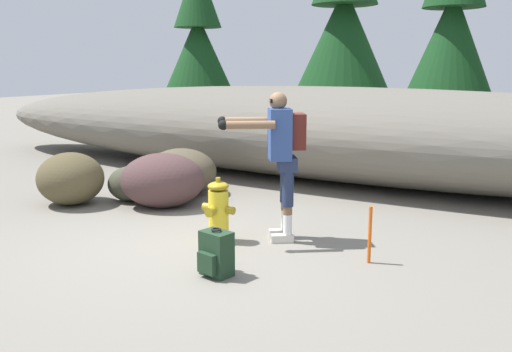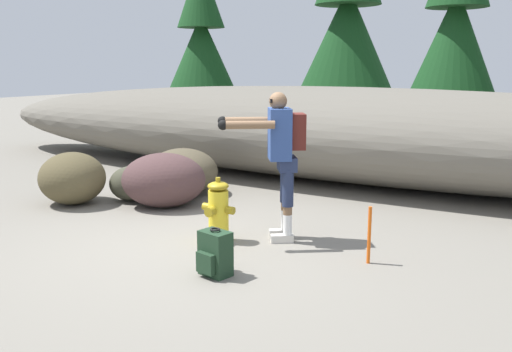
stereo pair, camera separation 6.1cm
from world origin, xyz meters
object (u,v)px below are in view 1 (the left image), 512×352
fire_hydrant (218,212)px  boulder_small (181,172)px  boulder_mid (163,180)px  utility_worker (280,148)px  boulder_large (71,179)px  survey_stake (370,235)px  boulder_outlier (130,184)px  spare_backpack (216,254)px

fire_hydrant → boulder_small: 2.50m
boulder_mid → utility_worker: bearing=-13.5°
utility_worker → boulder_mid: size_ratio=1.43×
boulder_large → survey_stake: bearing=-2.6°
boulder_outlier → survey_stake: size_ratio=1.11×
utility_worker → survey_stake: size_ratio=2.85×
fire_hydrant → boulder_outlier: 2.42m
utility_worker → fire_hydrant: bearing=0.3°
spare_backpack → survey_stake: (1.17, 1.07, 0.08)m
fire_hydrant → survey_stake: bearing=5.7°
utility_worker → spare_backpack: 1.56m
utility_worker → boulder_large: 3.49m
fire_hydrant → boulder_outlier: fire_hydrant is taller
utility_worker → boulder_large: utility_worker is taller
utility_worker → boulder_small: 2.83m
boulder_small → survey_stake: bearing=-23.1°
boulder_mid → survey_stake: boulder_mid is taller
boulder_small → boulder_outlier: size_ratio=1.78×
survey_stake → boulder_small: bearing=156.9°
utility_worker → boulder_mid: 2.32m
utility_worker → boulder_large: bearing=-34.1°
spare_backpack → boulder_large: size_ratio=0.47×
spare_backpack → survey_stake: size_ratio=0.78×
fire_hydrant → spare_backpack: fire_hydrant is taller
boulder_outlier → spare_backpack: bearing=-33.7°
boulder_small → boulder_outlier: 0.84m
spare_backpack → boulder_small: 3.53m
boulder_large → boulder_mid: bearing=22.8°
fire_hydrant → survey_stake: fire_hydrant is taller
boulder_outlier → survey_stake: 4.04m
utility_worker → boulder_small: bearing=-62.6°
boulder_outlier → survey_stake: survey_stake is taller
spare_backpack → boulder_outlier: size_ratio=0.71×
fire_hydrant → boulder_mid: bearing=149.5°
boulder_large → spare_backpack: bearing=-20.6°
utility_worker → survey_stake: bearing=134.3°
survey_stake → spare_backpack: bearing=-137.8°
utility_worker → boulder_outlier: size_ratio=2.57×
boulder_large → boulder_mid: boulder_mid is taller
boulder_large → boulder_outlier: (0.62, 0.58, -0.12)m
boulder_small → boulder_large: bearing=-127.5°
spare_backpack → boulder_large: 3.64m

